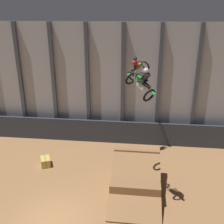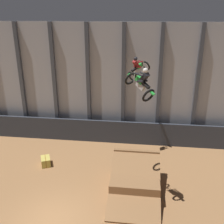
{
  "view_description": "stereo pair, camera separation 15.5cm",
  "coord_description": "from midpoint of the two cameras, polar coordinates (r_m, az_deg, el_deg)",
  "views": [
    {
      "loc": [
        4.21,
        -10.06,
        10.01
      ],
      "look_at": [
        2.43,
        5.23,
        4.12
      ],
      "focal_mm": 42.0,
      "sensor_mm": 36.0,
      "label": 1
    },
    {
      "loc": [
        4.36,
        -10.04,
        10.01
      ],
      "look_at": [
        2.43,
        5.23,
        4.12
      ],
      "focal_mm": 42.0,
      "sensor_mm": 36.0,
      "label": 2
    }
  ],
  "objects": [
    {
      "name": "ground_plane",
      "position": [
        14.82,
        -13.05,
        -22.21
      ],
      "size": [
        60.0,
        60.0,
        0.0
      ],
      "primitive_type": "plane",
      "color": "#996B42"
    },
    {
      "name": "arena_back_wall",
      "position": [
        20.99,
        -5.42,
        6.15
      ],
      "size": [
        32.0,
        0.4,
        9.37
      ],
      "color": "#A3A8B2",
      "rests_on": "ground_plane"
    },
    {
      "name": "hay_bale_trackside",
      "position": [
        19.11,
        -14.51,
        -10.41
      ],
      "size": [
        0.92,
        1.07,
        0.57
      ],
      "rotation": [
        0.0,
        0.0,
        2.0
      ],
      "color": "#CCB751",
      "rests_on": "ground_plane"
    },
    {
      "name": "dirt_ramp",
      "position": [
        16.3,
        4.91,
        -13.89
      ],
      "size": [
        2.86,
        4.6,
        2.12
      ],
      "color": "olive",
      "rests_on": "ground_plane"
    },
    {
      "name": "rider_bike_left_air",
      "position": [
        18.22,
        5.36,
        9.48
      ],
      "size": [
        1.7,
        1.7,
        1.68
      ],
      "rotation": [
        0.42,
        0.0,
        -0.79
      ],
      "color": "black"
    },
    {
      "name": "lower_barrier",
      "position": [
        21.53,
        -5.51,
        -4.07
      ],
      "size": [
        31.36,
        0.2,
        1.88
      ],
      "color": "#2D333D",
      "rests_on": "ground_plane"
    },
    {
      "name": "rider_bike_right_air",
      "position": [
        12.86,
        6.12,
        6.27
      ],
      "size": [
        1.71,
        1.7,
        1.68
      ],
      "rotation": [
        0.43,
        0.0,
        0.79
      ],
      "color": "black"
    }
  ]
}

